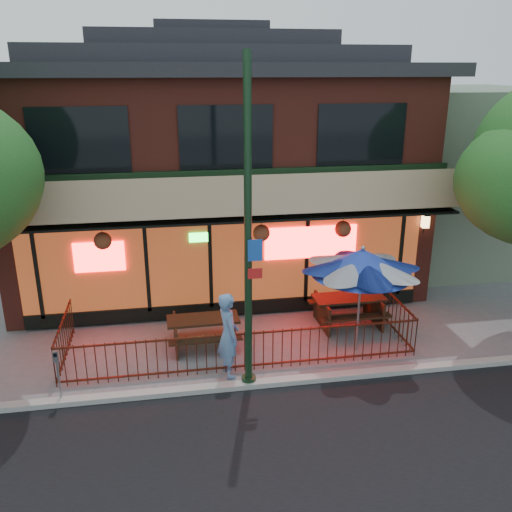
{
  "coord_description": "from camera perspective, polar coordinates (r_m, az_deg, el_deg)",
  "views": [
    {
      "loc": [
        -1.58,
        -10.73,
        6.69
      ],
      "look_at": [
        0.57,
        2.0,
        2.17
      ],
      "focal_mm": 38.0,
      "sensor_mm": 36.0,
      "label": 1
    }
  ],
  "objects": [
    {
      "name": "patio_fence",
      "position": [
        12.85,
        -1.41,
        -8.84
      ],
      "size": [
        8.44,
        2.62,
        1.0
      ],
      "color": "#43190E",
      "rests_on": "ground"
    },
    {
      "name": "ground",
      "position": [
        12.74,
        -1.05,
        -12.4
      ],
      "size": [
        80.0,
        80.0,
        0.0
      ],
      "primitive_type": "plane",
      "color": "gray",
      "rests_on": "ground"
    },
    {
      "name": "patio_umbrella",
      "position": [
        13.02,
        11.08,
        -0.61
      ],
      "size": [
        2.4,
        2.4,
        2.74
      ],
      "color": "gray",
      "rests_on": "ground"
    },
    {
      "name": "picnic_table_left",
      "position": [
        13.77,
        -5.57,
        -7.51
      ],
      "size": [
        1.81,
        1.4,
        0.76
      ],
      "color": "#301F11",
      "rests_on": "ground"
    },
    {
      "name": "neighbor_building",
      "position": [
        21.57,
        20.18,
        8.26
      ],
      "size": [
        6.0,
        7.0,
        6.0
      ],
      "primitive_type": "cube",
      "color": "slate",
      "rests_on": "ground"
    },
    {
      "name": "pedestrian",
      "position": [
        12.28,
        -2.93,
        -8.29
      ],
      "size": [
        0.62,
        0.82,
        2.02
      ],
      "primitive_type": "imported",
      "rotation": [
        0.0,
        0.0,
        1.77
      ],
      "color": "#5982B2",
      "rests_on": "ground"
    },
    {
      "name": "parking_meter_near",
      "position": [
        12.12,
        -20.19,
        -10.99
      ],
      "size": [
        0.11,
        0.1,
        1.21
      ],
      "color": "gray",
      "rests_on": "ground"
    },
    {
      "name": "picnic_table_right",
      "position": [
        15.01,
        9.7,
        -5.21
      ],
      "size": [
        1.94,
        1.5,
        0.82
      ],
      "color": "#331F11",
      "rests_on": "ground"
    },
    {
      "name": "street_light",
      "position": [
        11.03,
        -0.82,
        0.56
      ],
      "size": [
        0.43,
        0.32,
        7.0
      ],
      "color": "black",
      "rests_on": "ground"
    },
    {
      "name": "restaurant_building",
      "position": [
        18.09,
        -4.57,
        11.07
      ],
      "size": [
        12.96,
        9.49,
        8.05
      ],
      "color": "maroon",
      "rests_on": "ground"
    },
    {
      "name": "curb",
      "position": [
        12.29,
        -0.69,
        -13.37
      ],
      "size": [
        80.0,
        0.25,
        0.12
      ],
      "primitive_type": "cube",
      "color": "#999993",
      "rests_on": "ground"
    }
  ]
}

